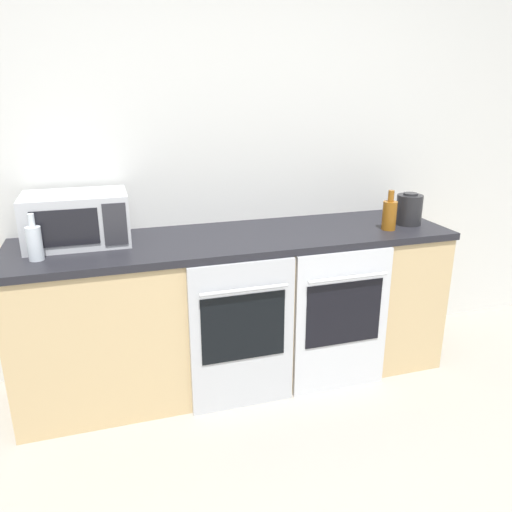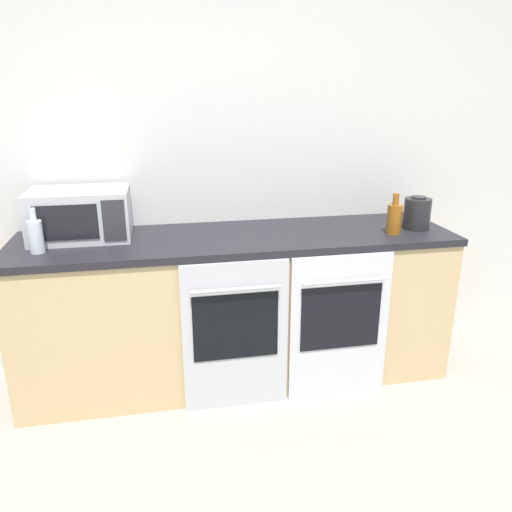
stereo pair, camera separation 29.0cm
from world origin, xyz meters
The scene contains 8 objects.
wall_back centered at (0.00, 2.00, 1.30)m, with size 10.00×0.06×2.60m.
counter_back centered at (0.00, 1.64, 0.45)m, with size 2.49×0.67×0.89m.
oven_left centered at (-0.07, 1.30, 0.43)m, with size 0.57×0.06×0.85m.
oven_right centered at (0.52, 1.30, 0.43)m, with size 0.57×0.06×0.85m.
microwave centered at (-0.85, 1.75, 1.03)m, with size 0.53×0.36×0.27m.
bottle_amber centered at (0.89, 1.50, 0.98)m, with size 0.08×0.08×0.23m.
bottle_clear centered at (-1.04, 1.53, 0.98)m, with size 0.07×0.07×0.23m.
kettle centered at (1.07, 1.58, 0.98)m, with size 0.16×0.16×0.19m.
Camera 2 is at (-0.42, -1.06, 1.69)m, focal length 35.00 mm.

